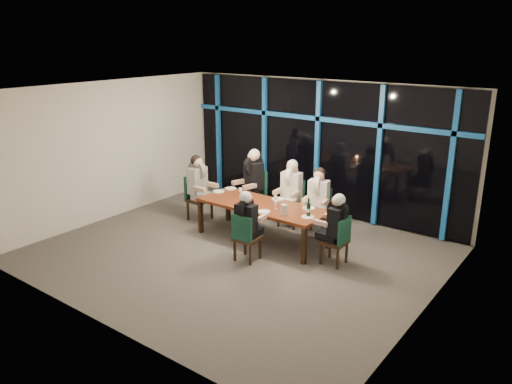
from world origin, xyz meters
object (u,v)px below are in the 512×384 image
chair_far_left (256,191)px  chair_end_left (196,195)px  diner_far_mid (291,184)px  diner_far_right (318,192)px  diner_end_right (336,218)px  chair_near_mid (245,235)px  diner_near_mid (247,215)px  chair_end_right (339,238)px  diner_far_left (252,174)px  diner_end_left (199,178)px  chair_far_right (319,209)px  dining_table (262,207)px  wine_bottle (308,210)px  water_pitcher (284,210)px  chair_far_mid (292,200)px

chair_far_left → chair_end_left: 1.31m
diner_far_mid → diner_far_right: bearing=-14.7°
diner_end_right → chair_near_mid: bearing=-56.0°
diner_near_mid → chair_end_right: bearing=-154.7°
diner_far_mid → diner_end_right: size_ratio=1.09×
diner_far_right → chair_near_mid: bearing=-114.3°
diner_far_left → diner_far_right: (1.71, -0.08, -0.08)m
chair_far_left → diner_end_left: bearing=-113.9°
chair_near_mid → chair_end_right: bearing=-152.4°
diner_far_mid → chair_far_right: bearing=-8.5°
chair_far_right → diner_far_right: diner_far_right is taller
chair_end_right → dining_table: bearing=-93.0°
wine_bottle → water_pitcher: size_ratio=1.68×
diner_end_right → chair_end_right: bearing=90.0°
diner_near_mid → diner_far_right: bearing=-107.1°
water_pitcher → dining_table: bearing=156.0°
diner_end_right → diner_near_mid: diner_end_right is taller
diner_far_mid → diner_far_right: 0.73m
chair_far_left → chair_near_mid: size_ratio=1.17×
diner_far_mid → diner_far_right: size_ratio=1.02×
chair_far_right → water_pitcher: size_ratio=4.83×
chair_far_left → chair_far_right: bearing=14.9°
dining_table → diner_far_left: diner_far_left is taller
diner_end_right → diner_far_mid: bearing=-123.2°
diner_near_mid → diner_end_right: bearing=-153.3°
diner_far_left → wine_bottle: diner_far_left is taller
chair_end_left → wine_bottle: 2.97m
chair_end_left → diner_far_left: (0.89, 0.85, 0.45)m
diner_far_right → wine_bottle: bearing=-82.2°
diner_far_mid → diner_near_mid: bearing=-86.5°
diner_far_right → diner_end_right: (0.92, -0.99, -0.06)m
diner_far_mid → diner_near_mid: diner_far_mid is taller
chair_far_mid → chair_end_right: 2.10m
chair_end_right → diner_end_left: 3.55m
chair_end_right → diner_far_right: 1.47m
chair_near_mid → diner_far_right: (0.40, 1.86, 0.42)m
chair_far_right → chair_end_right: (1.01, -1.07, -0.04)m
diner_far_left → chair_near_mid: bearing=-38.2°
chair_near_mid → wine_bottle: (0.74, 0.93, 0.38)m
chair_far_left → diner_far_left: 0.42m
diner_far_right → diner_end_right: diner_far_right is taller
chair_far_mid → chair_far_right: 0.72m
dining_table → chair_end_left: chair_end_left is taller
chair_far_right → diner_end_left: bearing=-173.3°
chair_far_mid → wine_bottle: bearing=-52.5°
chair_far_mid → diner_end_left: diner_end_left is taller
chair_far_left → diner_near_mid: diner_near_mid is taller
dining_table → wine_bottle: 1.10m
chair_near_mid → dining_table: bearing=-75.2°
diner_end_left → diner_near_mid: (2.11, -1.02, -0.09)m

